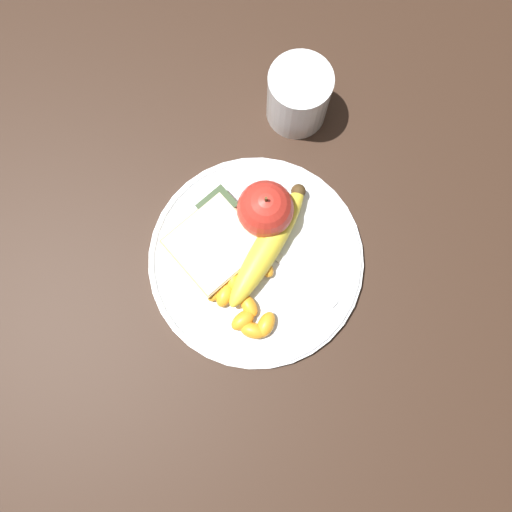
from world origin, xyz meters
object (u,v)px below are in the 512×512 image
Objects in this scene: bread_slice at (215,245)px; jam_packet at (218,207)px; banana at (267,243)px; fork at (267,247)px; juice_glass at (298,97)px; plate at (256,260)px; apple at (265,209)px.

jam_packet is (-0.04, -0.04, -0.00)m from bread_slice.
banana is 0.93× the size of fork.
bread_slice is 2.32× the size of jam_packet.
banana reaches higher than jam_packet.
juice_glass reaches higher than bread_slice.
apple reaches higher than plate.
jam_packet is (-0.01, -0.08, 0.01)m from plate.
apple is at bearing 170.62° from bread_slice.
plate is at bearing 88.37° from fork.
plate is 3.26× the size of juice_glass.
banana is at bearing -171.02° from plate.
banana is (0.16, 0.12, -0.01)m from juice_glass.
apple is (0.13, 0.09, 0.01)m from juice_glass.
banana is at bearing 100.85° from jam_packet.
juice_glass is at bearing -167.26° from jam_packet.
plate is at bearing 85.60° from jam_packet.
fork is at bearing 36.70° from juice_glass.
plate is 0.22m from juice_glass.
apple reaches higher than juice_glass.
bread_slice is (0.03, -0.05, 0.02)m from plate.
juice_glass reaches higher than fork.
juice_glass is 0.22m from bread_slice.
plate is 0.02m from fork.
bread_slice reaches higher than fork.
jam_packet is (0.02, -0.08, -0.01)m from banana.
fork is at bearing -173.59° from plate.
fork is (0.16, 0.12, -0.03)m from juice_glass.
plate is 0.08m from jam_packet.
juice_glass is 1.06× the size of apple.
plate is 1.55× the size of banana.
jam_packet reaches higher than fork.
banana is at bearing 52.07° from apple.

